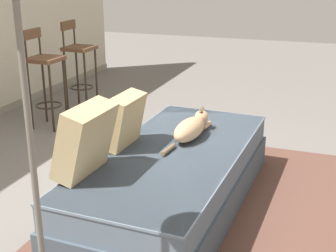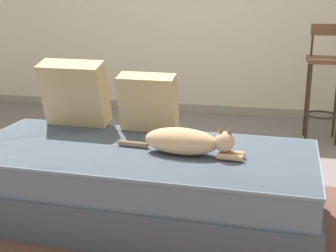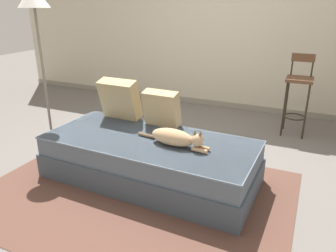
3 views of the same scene
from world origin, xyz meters
TOP-DOWN VIEW (x-y plane):
  - ground_plane at (0.00, 0.00)m, footprint 16.00×16.00m
  - wall_back_panel at (0.00, 2.25)m, footprint 8.00×0.10m
  - wall_baseboard_trim at (0.00, 2.20)m, footprint 8.00×0.02m
  - area_rug at (0.00, -0.70)m, footprint 2.73×2.02m
  - couch at (0.00, -0.40)m, footprint 2.06×0.99m
  - throw_pillow_corner at (-0.55, -0.02)m, footprint 0.43×0.27m
  - throw_pillow_middle at (-0.04, -0.04)m, footprint 0.37×0.22m
  - cat at (0.29, -0.43)m, footprint 0.74×0.21m
  - bar_stool_near_window at (1.18, 1.43)m, footprint 0.32×0.32m
  - floor_lamp at (-1.36, -0.25)m, footprint 0.32×0.32m

SIDE VIEW (x-z plane):
  - ground_plane at x=0.00m, z-range 0.00..0.00m
  - area_rug at x=0.00m, z-range 0.00..0.01m
  - wall_baseboard_trim at x=0.00m, z-range 0.00..0.09m
  - couch at x=0.00m, z-range 0.00..0.43m
  - cat at x=0.29m, z-range 0.41..0.60m
  - bar_stool_near_window at x=1.18m, z-range 0.09..1.12m
  - throw_pillow_middle at x=-0.04m, z-range 0.43..0.81m
  - throw_pillow_corner at x=-0.55m, z-range 0.43..0.88m
  - wall_back_panel at x=0.00m, z-range 0.00..2.60m
  - floor_lamp at x=-1.36m, z-range 0.62..2.43m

